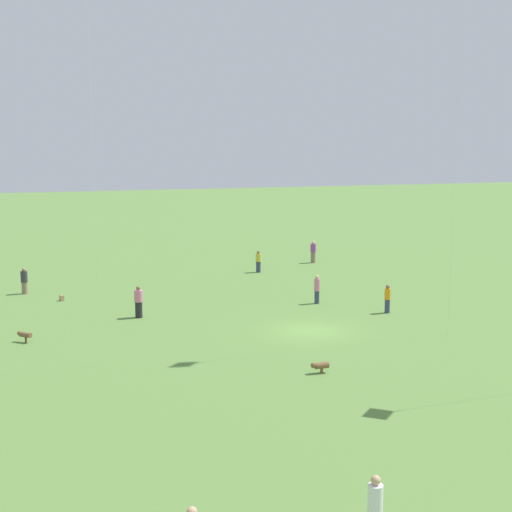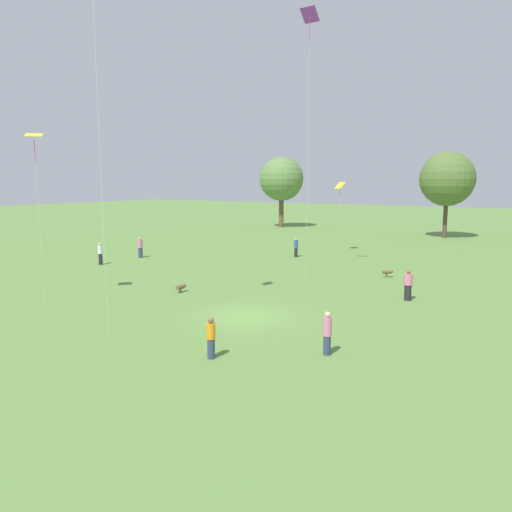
{
  "view_description": "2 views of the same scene",
  "coord_description": "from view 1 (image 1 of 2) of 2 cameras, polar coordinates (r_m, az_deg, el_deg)",
  "views": [
    {
      "loc": [
        -33.15,
        15.06,
        9.64
      ],
      "look_at": [
        3.6,
        1.74,
        3.53
      ],
      "focal_mm": 50.0,
      "sensor_mm": 36.0,
      "label": 1
    },
    {
      "loc": [
        13.61,
        -20.67,
        6.86
      ],
      "look_at": [
        -1.16,
        2.69,
        2.7
      ],
      "focal_mm": 35.0,
      "sensor_mm": 36.0,
      "label": 2
    }
  ],
  "objects": [
    {
      "name": "person_2",
      "position": [
        40.7,
        -9.38,
        -3.67
      ],
      "size": [
        0.66,
        0.66,
        1.81
      ],
      "rotation": [
        0.0,
        0.0,
        2.2
      ],
      "color": "#232328",
      "rests_on": "ground_plane"
    },
    {
      "name": "dog_1",
      "position": [
        37.12,
        -18.04,
        -6.01
      ],
      "size": [
        0.69,
        0.71,
        0.54
      ],
      "rotation": [
        0.0,
        0.0,
        5.52
      ],
      "color": "brown",
      "rests_on": "ground_plane"
    },
    {
      "name": "person_3",
      "position": [
        48.9,
        -18.05,
        -1.92
      ],
      "size": [
        0.59,
        0.59,
        1.73
      ],
      "rotation": [
        0.0,
        0.0,
        3.66
      ],
      "color": "#847056",
      "rests_on": "ground_plane"
    },
    {
      "name": "picnic_bag_0",
      "position": [
        46.22,
        -15.27,
        -3.26
      ],
      "size": [
        0.34,
        0.29,
        0.34
      ],
      "rotation": [
        0.0,
        0.0,
        0.29
      ],
      "color": "#A58459",
      "rests_on": "ground_plane"
    },
    {
      "name": "person_1",
      "position": [
        41.96,
        10.47,
        -3.38
      ],
      "size": [
        0.42,
        0.42,
        1.66
      ],
      "rotation": [
        0.0,
        0.0,
        4.96
      ],
      "color": "#333D5B",
      "rests_on": "ground_plane"
    },
    {
      "name": "dog_0",
      "position": [
        30.81,
        5.12,
        -8.73
      ],
      "size": [
        0.29,
        0.81,
        0.5
      ],
      "rotation": [
        0.0,
        0.0,
        6.26
      ],
      "color": "brown",
      "rests_on": "ground_plane"
    },
    {
      "name": "person_4",
      "position": [
        58.94,
        4.59,
        0.32
      ],
      "size": [
        0.61,
        0.61,
        1.82
      ],
      "rotation": [
        0.0,
        0.0,
        2.04
      ],
      "color": "#847056",
      "rests_on": "ground_plane"
    },
    {
      "name": "person_7",
      "position": [
        43.84,
        4.9,
        -2.66
      ],
      "size": [
        0.42,
        0.42,
        1.77
      ],
      "rotation": [
        0.0,
        0.0,
        2.9
      ],
      "color": "#333D5B",
      "rests_on": "ground_plane"
    },
    {
      "name": "person_5",
      "position": [
        54.35,
        0.19,
        -0.46
      ],
      "size": [
        0.5,
        0.5,
        1.66
      ],
      "rotation": [
        0.0,
        0.0,
        0.25
      ],
      "color": "#333D5B",
      "rests_on": "ground_plane"
    },
    {
      "name": "person_6",
      "position": [
        18.45,
        9.49,
        -19.47
      ],
      "size": [
        0.5,
        0.5,
        1.82
      ],
      "rotation": [
        0.0,
        0.0,
        0.46
      ],
      "color": "#232328",
      "rests_on": "ground_plane"
    },
    {
      "name": "ground_plane",
      "position": [
        37.67,
        4.39,
        -5.97
      ],
      "size": [
        240.0,
        240.0,
        0.0
      ],
      "primitive_type": "plane",
      "color": "#5B843D"
    }
  ]
}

